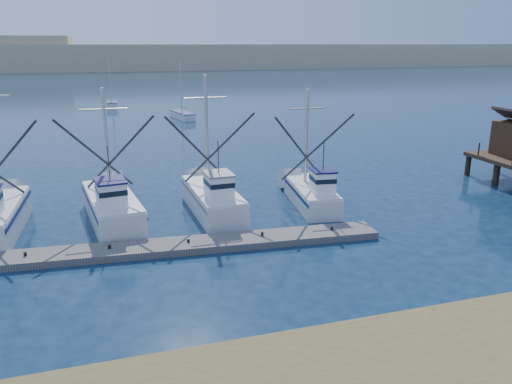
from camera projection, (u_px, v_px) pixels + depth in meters
ground at (345, 288)px, 22.15m from camera, size 500.00×500.00×0.00m
floating_dock at (110, 252)px, 25.44m from camera, size 28.86×4.03×0.38m
dune_ridge at (122, 56)px, 213.17m from camera, size 360.00×60.00×10.00m
trawler_fleet at (88, 209)px, 29.44m from camera, size 28.70×8.87×10.33m
sailboat_near at (182, 115)px, 71.38m from camera, size 2.78×6.61×8.10m
sailboat_far at (112, 105)px, 83.82m from camera, size 1.94×5.29×8.10m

